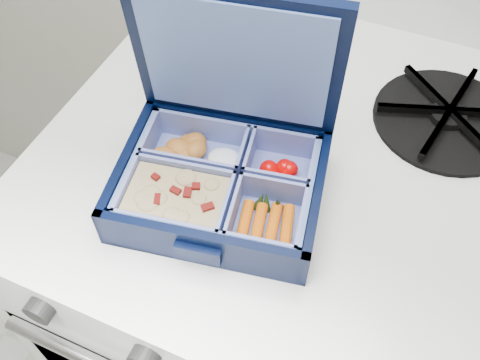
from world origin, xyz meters
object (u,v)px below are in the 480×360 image
at_px(bento_box, 221,185).
at_px(burner_grate, 448,114).
at_px(stove, 287,297).
at_px(fork, 273,107).

distance_m(bento_box, burner_grate, 0.32).
height_order(stove, fork, fork).
height_order(stove, burner_grate, burner_grate).
bearing_deg(burner_grate, stove, -148.77).
distance_m(stove, bento_box, 0.54).
relative_size(stove, fork, 5.01).
relative_size(bento_box, fork, 1.17).
height_order(bento_box, fork, bento_box).
bearing_deg(fork, burner_grate, 48.40).
distance_m(stove, fork, 0.50).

